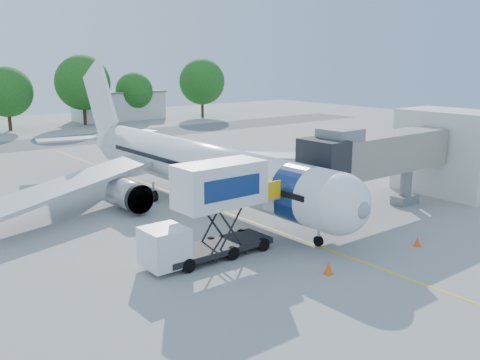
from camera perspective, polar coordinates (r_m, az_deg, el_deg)
ground at (r=39.96m, az=-1.64°, el=-3.43°), size 160.00×160.00×0.00m
guidance_line at (r=39.95m, az=-1.64°, el=-3.43°), size 0.15×70.00×0.01m
taxiway_strip at (r=77.05m, az=-20.83°, el=3.64°), size 120.00×10.00×0.01m
aircraft at (r=42.53m, az=-5.01°, el=1.61°), size 34.17×37.73×11.35m
jet_bridge at (r=39.62m, az=13.84°, el=2.51°), size 13.90×3.20×6.60m
terminal_stub at (r=48.42m, az=21.45°, el=2.80°), size 5.00×8.00×7.00m
catering_hiloader at (r=30.21m, az=-3.17°, el=-3.37°), size 8.50×2.44×5.50m
ground_tug at (r=31.15m, az=21.71°, el=-7.66°), size 4.01×2.80×1.45m
safety_cone_a at (r=34.50m, az=18.39°, el=-6.23°), size 0.40×0.40×0.64m
safety_cone_b at (r=29.05m, az=9.42°, el=-9.25°), size 0.46×0.46×0.73m
outbuilding_right at (r=103.39m, az=-12.76°, el=7.77°), size 16.40×7.40×5.30m
tree_d at (r=92.24m, az=-23.60°, el=8.60°), size 7.88×7.88×10.05m
tree_e at (r=96.01m, az=-16.44°, el=9.94°), size 9.33×9.33×11.89m
tree_f at (r=102.48m, az=-11.22°, el=9.29°), size 6.86×6.86×8.75m
tree_g at (r=105.42m, az=-4.07°, el=10.41°), size 8.81×8.81×11.23m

